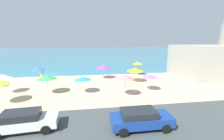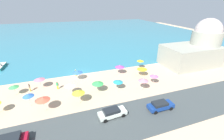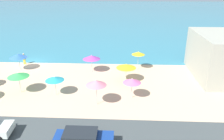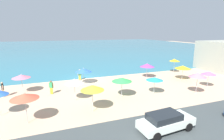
% 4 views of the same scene
% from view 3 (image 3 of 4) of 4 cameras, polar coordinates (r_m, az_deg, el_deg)
% --- Properties ---
extents(ground_plane, '(160.00, 160.00, 0.00)m').
position_cam_3_polar(ground_plane, '(34.93, -20.27, 1.80)').
color(ground_plane, '#CFB08E').
extents(sea, '(150.00, 110.00, 0.05)m').
position_cam_3_polar(sea, '(86.94, -6.45, 14.55)').
color(sea, teal).
rests_on(sea, ground_plane).
extents(beach_umbrella_0, '(2.36, 2.36, 2.26)m').
position_cam_3_polar(beach_umbrella_0, '(26.10, 3.72, 1.05)').
color(beach_umbrella_0, '#B2B2B7').
rests_on(beach_umbrella_0, ground_plane).
extents(beach_umbrella_1, '(1.99, 1.99, 2.12)m').
position_cam_3_polar(beach_umbrella_1, '(23.67, -14.76, -2.21)').
color(beach_umbrella_1, '#B2B2B7').
rests_on(beach_umbrella_1, ground_plane).
extents(beach_umbrella_2, '(1.76, 1.76, 2.58)m').
position_cam_3_polar(beach_umbrella_2, '(29.80, 6.88, 4.37)').
color(beach_umbrella_2, '#B2B2B7').
rests_on(beach_umbrella_2, ground_plane).
extents(beach_umbrella_3, '(2.31, 2.31, 2.39)m').
position_cam_3_polar(beach_umbrella_3, '(28.95, -5.38, 3.35)').
color(beach_umbrella_3, '#B2B2B7').
rests_on(beach_umbrella_3, ground_plane).
extents(beach_umbrella_6, '(1.86, 1.86, 2.23)m').
position_cam_3_polar(beach_umbrella_6, '(22.31, 5.26, -2.82)').
color(beach_umbrella_6, '#B2B2B7').
rests_on(beach_umbrella_6, ground_plane).
extents(beach_umbrella_7, '(2.01, 2.01, 2.68)m').
position_cam_3_polar(beach_umbrella_7, '(20.89, -4.15, -3.36)').
color(beach_umbrella_7, '#B2B2B7').
rests_on(beach_umbrella_7, ground_plane).
extents(beach_umbrella_10, '(2.25, 2.25, 2.35)m').
position_cam_3_polar(beach_umbrella_10, '(25.37, -23.32, -1.17)').
color(beach_umbrella_10, '#B2B2B7').
rests_on(beach_umbrella_10, ground_plane).
extents(beach_umbrella_14, '(2.31, 2.31, 2.29)m').
position_cam_3_polar(beach_umbrella_14, '(32.25, -23.30, 3.42)').
color(beach_umbrella_14, '#B2B2B7').
rests_on(beach_umbrella_14, ground_plane).
extents(bather_2, '(0.57, 0.24, 1.67)m').
position_cam_3_polar(bather_2, '(34.38, -22.01, 2.89)').
color(bather_2, yellow).
rests_on(bather_2, ground_plane).
extents(parked_car_3, '(4.31, 1.81, 1.41)m').
position_cam_3_polar(parked_car_3, '(16.55, -7.61, -17.55)').
color(parked_car_3, navy).
rests_on(parked_car_3, coastal_road).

